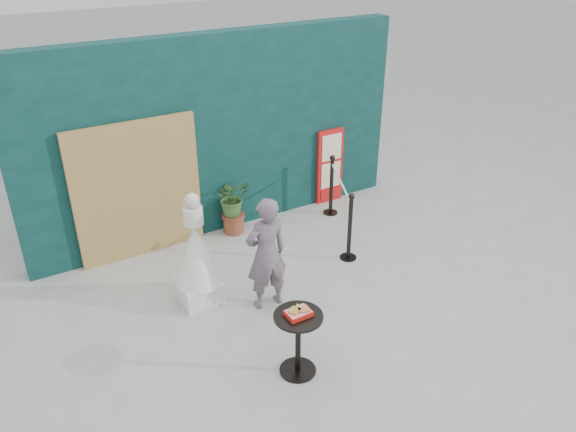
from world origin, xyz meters
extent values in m
plane|color=#ADAAA5|center=(0.00, 0.00, 0.00)|extent=(60.00, 60.00, 0.00)
cube|color=#092B25|center=(0.00, 3.15, 1.50)|extent=(6.00, 0.30, 3.00)
cube|color=tan|center=(-1.40, 2.94, 1.00)|extent=(1.80, 0.08, 2.00)
imported|color=slate|center=(-0.49, 0.90, 0.75)|extent=(0.56, 0.38, 1.50)
cube|color=red|center=(1.90, 2.96, 0.65)|extent=(0.50, 0.06, 1.30)
cube|color=beige|center=(1.90, 2.92, 1.00)|extent=(0.38, 0.02, 0.45)
cube|color=beige|center=(1.90, 2.92, 0.50)|extent=(0.38, 0.02, 0.45)
cube|color=red|center=(1.90, 2.92, 0.15)|extent=(0.38, 0.02, 0.18)
cube|color=silver|center=(-1.19, 1.43, 0.14)|extent=(0.51, 0.51, 0.28)
cone|color=white|center=(-1.19, 1.43, 0.69)|extent=(0.59, 0.59, 0.83)
cylinder|color=silver|center=(-1.19, 1.43, 1.22)|extent=(0.24, 0.24, 0.22)
sphere|color=silver|center=(-1.19, 1.43, 1.42)|extent=(0.18, 0.18, 0.18)
cylinder|color=black|center=(-0.80, -0.32, 0.01)|extent=(0.40, 0.40, 0.02)
cylinder|color=black|center=(-0.80, -0.32, 0.36)|extent=(0.06, 0.06, 0.72)
cylinder|color=black|center=(-0.80, -0.32, 0.73)|extent=(0.52, 0.52, 0.03)
cube|color=red|center=(-0.80, -0.32, 0.78)|extent=(0.26, 0.19, 0.05)
cube|color=#EF1F43|center=(-0.80, -0.32, 0.80)|extent=(0.24, 0.17, 0.00)
cube|color=gold|center=(-0.84, -0.31, 0.82)|extent=(0.15, 0.14, 0.02)
cube|color=gold|center=(-0.75, -0.34, 0.82)|extent=(0.13, 0.13, 0.02)
cone|color=#FDFF43|center=(-0.78, -0.27, 0.83)|extent=(0.06, 0.06, 0.06)
cylinder|color=brown|center=(-0.01, 2.82, 0.13)|extent=(0.32, 0.32, 0.27)
cylinder|color=brown|center=(-0.01, 2.82, 0.29)|extent=(0.36, 0.36, 0.04)
imported|color=#3A5F28|center=(-0.01, 2.82, 0.60)|extent=(0.53, 0.46, 0.59)
cylinder|color=black|center=(1.05, 1.25, 0.01)|extent=(0.24, 0.24, 0.02)
cylinder|color=black|center=(1.05, 1.25, 0.48)|extent=(0.06, 0.06, 0.96)
sphere|color=black|center=(1.05, 1.25, 0.99)|extent=(0.09, 0.09, 0.09)
cylinder|color=black|center=(1.65, 2.55, 0.01)|extent=(0.24, 0.24, 0.02)
cylinder|color=black|center=(1.65, 2.55, 0.48)|extent=(0.06, 0.06, 0.96)
sphere|color=black|center=(1.65, 2.55, 0.99)|extent=(0.09, 0.09, 0.09)
cylinder|color=silver|center=(1.35, 1.90, 0.88)|extent=(0.63, 1.31, 0.03)
camera|label=1|loc=(-3.29, -4.22, 4.33)|focal=35.00mm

